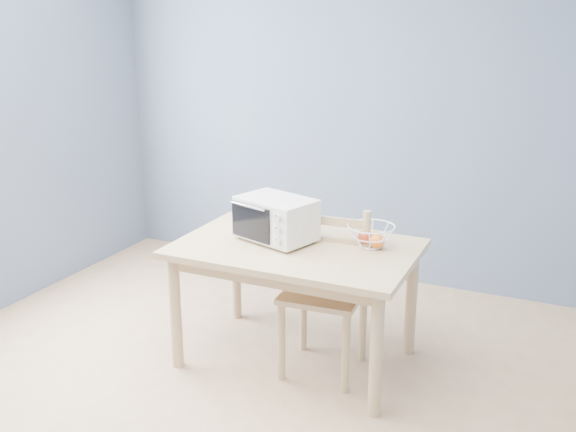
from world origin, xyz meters
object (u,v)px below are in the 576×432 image
at_px(fruit_basket, 372,236).
at_px(dining_chair, 326,294).
at_px(dining_table, 296,262).
at_px(toaster_oven, 274,218).

height_order(fruit_basket, dining_chair, dining_chair).
xyz_separation_m(dining_table, fruit_basket, (0.41, 0.17, 0.17)).
relative_size(dining_table, toaster_oven, 2.69).
bearing_deg(dining_chair, toaster_oven, 170.60).
relative_size(dining_table, fruit_basket, 4.10).
height_order(dining_table, fruit_basket, fruit_basket).
relative_size(dining_table, dining_chair, 1.45).
relative_size(fruit_basket, dining_chair, 0.35).
distance_m(toaster_oven, fruit_basket, 0.59).
bearing_deg(toaster_oven, dining_chair, 12.43).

